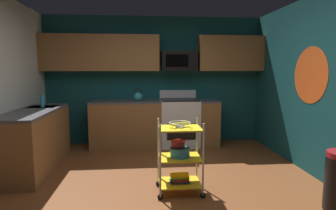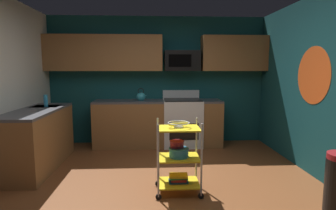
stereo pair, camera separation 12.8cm
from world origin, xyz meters
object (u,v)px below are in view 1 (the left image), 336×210
book_stack (180,178)px  oven_range (179,122)px  dish_soap_bottle (42,101)px  rolling_cart (180,157)px  mixing_bowl_large (180,152)px  mixing_bowl_small (178,144)px  kettle (138,97)px  microwave (179,61)px  fruit_bowl (180,124)px

book_stack → oven_range: bearing=82.8°
oven_range → dish_soap_bottle: 2.56m
rolling_cart → dish_soap_bottle: bearing=146.9°
mixing_bowl_large → book_stack: bearing=-180.0°
rolling_cart → mixing_bowl_large: rolling_cart is taller
oven_range → mixing_bowl_large: bearing=-97.2°
mixing_bowl_large → mixing_bowl_small: bearing=120.7°
mixing_bowl_large → book_stack: mixing_bowl_large is taller
mixing_bowl_large → kettle: 2.31m
microwave → mixing_bowl_large: microwave is taller
rolling_cart → mixing_bowl_small: bearing=116.2°
oven_range → rolling_cart: (-0.28, -2.19, -0.03)m
microwave → kettle: (-0.82, -0.11, -0.70)m
rolling_cart → mixing_bowl_large: size_ratio=3.63×
oven_range → mixing_bowl_small: bearing=-97.8°
mixing_bowl_small → dish_soap_bottle: bearing=147.4°
mixing_bowl_small → fruit_bowl: bearing=-63.8°
oven_range → kettle: bearing=-179.7°
rolling_cart → fruit_bowl: 0.42m
mixing_bowl_small → kettle: (-0.53, 2.15, 0.38)m
mixing_bowl_small → book_stack: 0.44m
oven_range → rolling_cart: oven_range is taller
microwave → rolling_cart: (-0.28, -2.30, -1.25)m
oven_range → mixing_bowl_large: (-0.28, -2.19, 0.04)m
fruit_bowl → mixing_bowl_large: bearing=-0.0°
rolling_cart → kettle: (-0.55, 2.19, 0.54)m
mixing_bowl_small → dish_soap_bottle: 2.48m
kettle → rolling_cart: bearing=-76.0°
microwave → mixing_bowl_small: bearing=-97.4°
mixing_bowl_small → dish_soap_bottle: dish_soap_bottle is taller
oven_range → kettle: kettle is taller
fruit_bowl → kettle: kettle is taller
book_stack → kettle: size_ratio=0.92×
rolling_cart → fruit_bowl: size_ratio=3.36×
mixing_bowl_large → book_stack: size_ratio=1.04×
microwave → mixing_bowl_small: size_ratio=3.85×
book_stack → mixing_bowl_large: bearing=0.0°
book_stack → dish_soap_bottle: size_ratio=1.21×
microwave → book_stack: size_ratio=2.90×
oven_range → microwave: bearing=90.3°
oven_range → mixing_bowl_small: 2.18m
microwave → fruit_bowl: bearing=-96.9°
mixing_bowl_small → book_stack: (0.02, -0.04, -0.44)m
mixing_bowl_large → mixing_bowl_small: (-0.02, 0.04, 0.10)m
oven_range → dish_soap_bottle: dish_soap_bottle is taller
kettle → dish_soap_bottle: bearing=-151.6°
kettle → dish_soap_bottle: kettle is taller
mixing_bowl_large → dish_soap_bottle: (-2.09, 1.36, 0.50)m
microwave → rolling_cart: size_ratio=0.77×
fruit_bowl → dish_soap_bottle: dish_soap_bottle is taller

